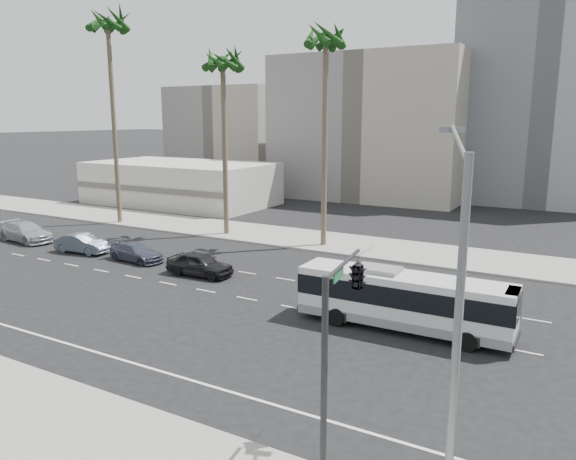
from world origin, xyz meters
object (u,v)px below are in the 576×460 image
Objects in this scene: city_bus at (403,299)px; car_b at (136,252)px; car_a at (200,264)px; streetlight_corner at (456,307)px; car_c at (82,243)px; palm_far at (108,28)px; traffic_signal at (354,283)px; palm_near at (326,44)px; car_d at (26,232)px; palm_mid at (223,66)px.

car_b is (-21.06, 3.22, -0.93)m from city_bus.
streetlight_corner is (19.66, -14.27, 4.89)m from car_a.
car_c is 0.22× the size of palm_far.
traffic_signal reaches higher than car_b.
traffic_signal is at bearing -116.12° from car_b.
city_bus reaches higher than car_b.
city_bus reaches higher than car_a.
car_a is 0.46× the size of streetlight_corner.
streetlight_corner is at bearing -129.01° from car_a.
car_b is 21.11m from palm_near.
car_d is 0.56× the size of streetlight_corner.
car_c is 0.28× the size of palm_mid.
car_b is at bearing -85.20° from car_d.
car_a is at bearing -29.97° from palm_far.
car_b is 0.28× the size of palm_mid.
palm_near is at bearing 109.46° from traffic_signal.
car_a is 19.26m from car_d.
city_bus is 21.32m from car_b.
palm_mid is (-20.73, 13.94, 12.95)m from city_bus.
traffic_signal is at bearing -120.92° from car_c.
streetlight_corner reaches higher than car_d.
palm_mid reaches higher than car_a.
palm_mid is (5.84, 10.91, 13.80)m from car_c.
car_c is 31.34m from traffic_signal.
car_a is at bearing -86.91° from car_d.
car_c is at bearing 146.69° from traffic_signal.
palm_near is (3.42, 11.66, 15.00)m from car_a.
car_b is 5.52m from car_c.
palm_near is 22.17m from palm_far.
car_a is 27.75m from palm_far.
streetlight_corner is (26.03, -14.94, 5.02)m from car_b.
traffic_signal is (-3.43, 1.67, -0.36)m from streetlight_corner.
streetlight_corner is 0.50× the size of palm_far.
streetlight_corner is at bearing -67.64° from city_bus.
palm_far is at bearing 1.72° from car_d.
city_bus is 2.29× the size of car_a.
palm_mid is at bearing -34.12° from car_c.
palm_far is at bearing 157.61° from city_bus.
streetlight_corner reaches higher than city_bus.
car_c is at bearing 172.85° from city_bus.
car_a reaches higher than car_c.
city_bus is at bearing -102.48° from car_c.
car_b is at bearing -131.71° from palm_near.
car_c is at bearing -118.14° from palm_mid.
streetlight_corner is at bearing -121.03° from car_c.
car_b is 1.02× the size of car_c.
streetlight_corner is at bearing -57.95° from palm_near.
city_bus is at bearing 94.68° from streetlight_corner.
palm_near is at bearing -58.88° from car_d.
car_d is at bearing 173.61° from city_bus.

